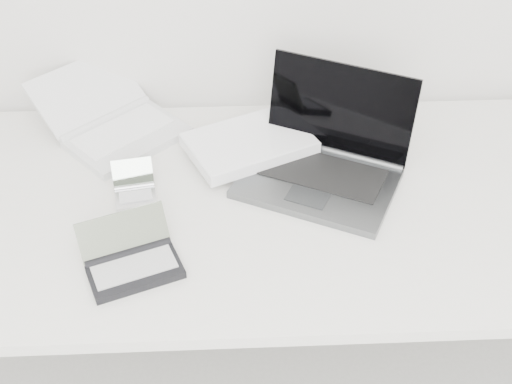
{
  "coord_description": "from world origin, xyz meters",
  "views": [
    {
      "loc": [
        -0.08,
        0.3,
        1.82
      ],
      "look_at": [
        -0.03,
        1.51,
        0.79
      ],
      "focal_mm": 50.0,
      "sensor_mm": 36.0,
      "label": 1
    }
  ],
  "objects_px": {
    "desk": "(268,215)",
    "laptop_large": "(292,154)",
    "netbook_open_white": "(115,124)",
    "palmtop_charcoal": "(132,261)"
  },
  "relations": [
    {
      "from": "desk",
      "to": "netbook_open_white",
      "type": "distance_m",
      "value": 0.49
    },
    {
      "from": "desk",
      "to": "laptop_large",
      "type": "distance_m",
      "value": 0.17
    },
    {
      "from": "laptop_large",
      "to": "palmtop_charcoal",
      "type": "height_order",
      "value": "laptop_large"
    },
    {
      "from": "desk",
      "to": "laptop_large",
      "type": "relative_size",
      "value": 2.79
    },
    {
      "from": "laptop_large",
      "to": "palmtop_charcoal",
      "type": "distance_m",
      "value": 0.49
    },
    {
      "from": "palmtop_charcoal",
      "to": "netbook_open_white",
      "type": "bearing_deg",
      "value": 79.03
    },
    {
      "from": "netbook_open_white",
      "to": "palmtop_charcoal",
      "type": "height_order",
      "value": "netbook_open_white"
    },
    {
      "from": "laptop_large",
      "to": "netbook_open_white",
      "type": "bearing_deg",
      "value": -174.07
    },
    {
      "from": "laptop_large",
      "to": "netbook_open_white",
      "type": "height_order",
      "value": "laptop_large"
    },
    {
      "from": "desk",
      "to": "netbook_open_white",
      "type": "xyz_separation_m",
      "value": [
        -0.38,
        0.29,
        0.07
      ]
    }
  ]
}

